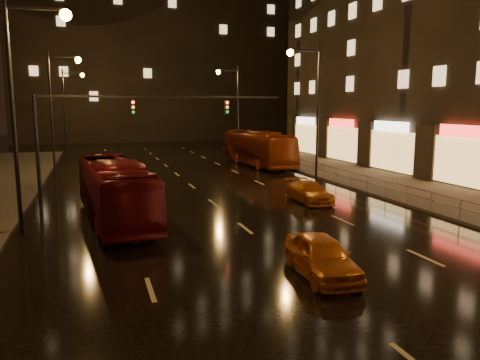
% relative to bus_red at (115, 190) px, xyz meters
% --- Properties ---
extents(ground, '(140.00, 140.00, 0.00)m').
position_rel_bus_red_xyz_m(ground, '(5.55, 6.60, -1.48)').
color(ground, black).
rests_on(ground, ground).
extents(sidewalk_right, '(7.00, 70.00, 0.15)m').
position_rel_bus_red_xyz_m(sidewalk_right, '(19.05, 1.60, -1.40)').
color(sidewalk_right, '#38332D').
rests_on(sidewalk_right, ground).
extents(building_distant, '(44.00, 16.00, 36.00)m').
position_rel_bus_red_xyz_m(building_distant, '(9.55, 58.60, 16.52)').
color(building_distant, black).
rests_on(building_distant, ground).
extents(traffic_signal, '(15.31, 0.32, 6.20)m').
position_rel_bus_red_xyz_m(traffic_signal, '(0.49, 6.60, 3.26)').
color(traffic_signal, black).
rests_on(traffic_signal, ground).
extents(railing_right, '(0.05, 56.00, 1.00)m').
position_rel_bus_red_xyz_m(railing_right, '(15.75, 4.60, -0.58)').
color(railing_right, '#99999E').
rests_on(railing_right, sidewalk_right).
extents(bus_red, '(3.50, 10.79, 2.95)m').
position_rel_bus_red_xyz_m(bus_red, '(0.00, 0.00, 0.00)').
color(bus_red, '#600D14').
rests_on(bus_red, ground).
extents(bus_curb, '(3.35, 11.74, 3.23)m').
position_rel_bus_red_xyz_m(bus_curb, '(13.82, 17.99, 0.14)').
color(bus_curb, maroon).
rests_on(bus_curb, ground).
extents(taxi_near, '(1.93, 4.06, 1.34)m').
position_rel_bus_red_xyz_m(taxi_near, '(6.05, -9.89, -0.81)').
color(taxi_near, orange).
rests_on(taxi_near, ground).
extents(taxi_far, '(1.66, 4.06, 1.18)m').
position_rel_bus_red_xyz_m(taxi_far, '(10.99, 1.19, -0.89)').
color(taxi_far, '#C66212').
rests_on(taxi_far, ground).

